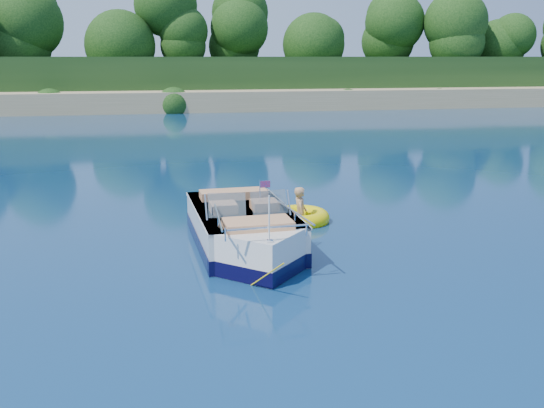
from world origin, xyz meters
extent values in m
plane|color=#0B294E|center=(0.00, 0.00, 0.00)|extent=(160.00, 160.00, 0.00)
cube|color=#9A8959|center=(0.00, 38.00, 0.50)|extent=(170.00, 8.00, 2.00)
cube|color=#153214|center=(0.00, 65.00, 1.00)|extent=(170.00, 56.00, 6.00)
cylinder|color=black|center=(0.00, 42.00, 3.30)|extent=(0.44, 0.44, 3.60)
sphere|color=black|center=(0.00, 42.00, 6.72)|extent=(5.94, 5.94, 5.94)
cylinder|color=black|center=(20.00, 40.00, 2.80)|extent=(0.44, 0.44, 2.60)
sphere|color=black|center=(20.00, 40.00, 5.27)|extent=(4.29, 4.29, 4.29)
cube|color=white|center=(1.60, 2.13, 0.30)|extent=(2.15, 3.82, 1.04)
cube|color=white|center=(1.68, 0.36, 0.30)|extent=(1.97, 1.97, 1.04)
cube|color=black|center=(1.60, 2.13, 0.16)|extent=(2.18, 3.86, 0.30)
cube|color=black|center=(1.68, 0.36, 0.16)|extent=(2.01, 2.01, 0.30)
cube|color=tan|center=(1.58, 2.42, 0.59)|extent=(1.70, 2.68, 0.10)
cube|color=white|center=(1.60, 2.13, 0.79)|extent=(2.19, 3.82, 0.06)
cube|color=black|center=(1.50, 4.17, 0.35)|extent=(0.56, 0.37, 0.89)
cube|color=#8C9EA5|center=(1.19, 1.42, 1.08)|extent=(0.79, 0.33, 0.48)
cube|color=#8C9EA5|center=(2.07, 1.46, 1.08)|extent=(0.80, 0.40, 0.48)
cube|color=tan|center=(1.16, 1.86, 0.82)|extent=(0.57, 0.57, 0.39)
cube|color=tan|center=(2.05, 1.90, 0.82)|extent=(0.57, 0.57, 0.39)
cube|color=tan|center=(1.55, 3.11, 0.82)|extent=(1.56, 0.62, 0.37)
cube|color=tan|center=(1.67, 0.55, 0.80)|extent=(1.34, 0.80, 0.34)
cylinder|color=white|center=(1.72, -0.38, 1.24)|extent=(0.03, 0.03, 0.84)
cube|color=red|center=(1.98, 1.46, 1.47)|extent=(0.22, 0.03, 0.14)
cube|color=silver|center=(1.72, -0.43, 0.85)|extent=(0.10, 0.06, 0.05)
cylinder|color=yellow|center=(1.59, -0.79, 0.35)|extent=(0.43, 0.99, 0.75)
torus|color=#F6DE04|center=(3.27, 3.72, 0.10)|extent=(1.94, 1.94, 0.40)
torus|color=red|center=(3.27, 3.72, 0.12)|extent=(1.60, 1.60, 0.13)
imported|color=tan|center=(3.28, 3.71, 0.00)|extent=(0.43, 0.79, 1.50)
camera|label=1|loc=(-0.20, -10.46, 4.01)|focal=40.00mm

